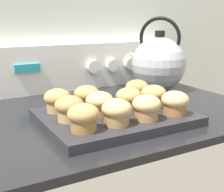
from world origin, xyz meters
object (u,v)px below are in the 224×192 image
object	(u,v)px
tea_kettle	(158,63)
muffin_r0_c3	(175,103)
muffin_r2_c1	(87,96)
muffin_r1_c1	(100,103)
muffin_pan	(115,117)
muffin_r0_c2	(147,107)
muffin_r2_c0	(57,100)
muffin_r0_c0	(83,117)
muffin_r1_c3	(154,96)
muffin_r0_c1	(117,112)
muffin_r1_c2	(129,99)
muffin_r1_c0	(69,108)
muffin_r2_c3	(137,90)

from	to	relation	value
tea_kettle	muffin_r0_c3	bearing A→B (deg)	-120.73
muffin_r2_c1	muffin_r1_c1	bearing A→B (deg)	-91.29
muffin_pan	muffin_r0_c2	distance (m)	0.10
muffin_r1_c1	muffin_r2_c0	xyz separation A→B (m)	(-0.08, 0.08, 0.00)
muffin_r0_c0	muffin_r1_c3	size ratio (longest dim) A/B	1.00
tea_kettle	muffin_r0_c1	bearing A→B (deg)	-138.72
muffin_r0_c1	muffin_pan	bearing A→B (deg)	62.67
muffin_r2_c0	muffin_r1_c2	bearing A→B (deg)	-25.44
muffin_r1_c0	muffin_r2_c1	size ratio (longest dim) A/B	1.00
muffin_r1_c0	muffin_r2_c0	world-z (taller)	same
muffin_r1_c0	tea_kettle	xyz separation A→B (m)	(0.42, 0.22, 0.05)
muffin_r0_c1	muffin_r0_c3	bearing A→B (deg)	-1.23
muffin_r0_c1	muffin_r1_c0	size ratio (longest dim) A/B	1.00
muffin_r0_c1	muffin_r2_c1	world-z (taller)	same
muffin_r0_c3	muffin_r1_c2	world-z (taller)	same
muffin_r0_c0	muffin_r2_c3	bearing A→B (deg)	33.41
muffin_pan	muffin_r2_c3	world-z (taller)	muffin_r2_c3
muffin_r0_c0	muffin_r1_c0	xyz separation A→B (m)	(-0.00, 0.08, 0.00)
muffin_r0_c0	muffin_r1_c3	bearing A→B (deg)	17.82
muffin_r1_c2	muffin_r2_c3	world-z (taller)	same
muffin_r0_c2	tea_kettle	xyz separation A→B (m)	(0.26, 0.30, 0.05)
muffin_r1_c2	tea_kettle	size ratio (longest dim) A/B	0.26
muffin_r0_c2	muffin_r0_c3	size ratio (longest dim) A/B	1.00
muffin_r2_c0	muffin_r2_c1	world-z (taller)	same
muffin_r2_c3	tea_kettle	xyz separation A→B (m)	(0.18, 0.14, 0.05)
muffin_r2_c0	tea_kettle	size ratio (longest dim) A/B	0.26
muffin_r0_c0	tea_kettle	bearing A→B (deg)	35.36
muffin_r0_c2	muffin_r1_c2	distance (m)	0.08
muffin_r1_c0	muffin_r2_c1	xyz separation A→B (m)	(0.08, 0.08, 0.00)
muffin_r1_c1	muffin_r0_c2	bearing A→B (deg)	-46.32
muffin_r0_c0	muffin_r2_c1	world-z (taller)	same
muffin_r1_c3	tea_kettle	size ratio (longest dim) A/B	0.26
tea_kettle	muffin_pan	bearing A→B (deg)	-143.65
muffin_r0_c0	muffin_r0_c2	distance (m)	0.16
muffin_r1_c2	muffin_r2_c3	xyz separation A→B (m)	(0.08, 0.08, 0.00)
muffin_r1_c0	muffin_r1_c2	size ratio (longest dim) A/B	1.00
muffin_r0_c3	muffin_r1_c3	xyz separation A→B (m)	(-0.00, 0.08, 0.00)
muffin_r2_c0	muffin_r0_c1	bearing A→B (deg)	-63.33
muffin_pan	muffin_r0_c1	world-z (taller)	muffin_r0_c1
muffin_r0_c1	muffin_r0_c0	bearing A→B (deg)	179.02
muffin_r0_c0	tea_kettle	world-z (taller)	tea_kettle
muffin_r1_c0	muffin_r1_c3	world-z (taller)	same
muffin_r1_c2	tea_kettle	world-z (taller)	tea_kettle
muffin_pan	muffin_r2_c0	xyz separation A→B (m)	(-0.12, 0.08, 0.04)
muffin_r1_c2	muffin_r0_c2	bearing A→B (deg)	-93.19
muffin_r0_c3	muffin_r1_c0	xyz separation A→B (m)	(-0.24, 0.08, 0.00)
muffin_r0_c2	muffin_r1_c0	size ratio (longest dim) A/B	1.00
muffin_r0_c0	muffin_r2_c3	xyz separation A→B (m)	(0.24, 0.16, 0.00)
muffin_r2_c1	tea_kettle	distance (m)	0.37
muffin_r2_c0	muffin_r1_c0	bearing A→B (deg)	-90.07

